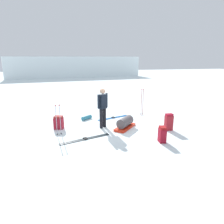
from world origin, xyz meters
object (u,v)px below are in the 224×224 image
object	(u,v)px
backpack_large_dark	(169,122)
ski_poles_planted_far	(58,119)
ski_poles_planted_near	(142,101)
backpack_small_spare	(162,135)
sleeping_mat_rolled	(87,118)
skier_standing	(103,106)
ski_pair_near	(85,139)
ski_pair_far	(113,118)
backpack_bright	(59,123)
gear_sled	(125,123)

from	to	relation	value
backpack_large_dark	ski_poles_planted_far	xyz separation A→B (m)	(-4.42, 0.45, 0.34)
ski_poles_planted_near	backpack_large_dark	bearing A→B (deg)	-84.56
backpack_large_dark	backpack_small_spare	xyz separation A→B (m)	(-0.83, -1.06, -0.06)
sleeping_mat_rolled	ski_poles_planted_far	bearing A→B (deg)	-124.72
skier_standing	backpack_small_spare	bearing A→B (deg)	-48.98
skier_standing	ski_pair_near	bearing A→B (deg)	-128.05
ski_pair_near	ski_pair_far	size ratio (longest dim) A/B	1.15
ski_pair_far	ski_poles_planted_far	xyz separation A→B (m)	(-2.59, -1.77, 0.67)
skier_standing	backpack_bright	bearing A→B (deg)	171.89
skier_standing	ski_poles_planted_far	xyz separation A→B (m)	(-1.83, -0.50, -0.27)
backpack_bright	backpack_small_spare	world-z (taller)	backpack_small_spare
sleeping_mat_rolled	backpack_large_dark	bearing A→B (deg)	-36.00
skier_standing	ski_pair_near	xyz separation A→B (m)	(-0.89, -1.13, -0.94)
backpack_small_spare	ski_poles_planted_far	xyz separation A→B (m)	(-3.58, 1.52, 0.40)
backpack_bright	backpack_small_spare	size ratio (longest dim) A/B	0.97
backpack_bright	ski_poles_planted_near	bearing A→B (deg)	15.80
skier_standing	backpack_large_dark	world-z (taller)	skier_standing
ski_pair_near	backpack_small_spare	xyz separation A→B (m)	(2.64, -0.88, 0.27)
ski_pair_near	backpack_large_dark	distance (m)	3.50
ski_poles_planted_near	sleeping_mat_rolled	bearing A→B (deg)	-177.58
ski_pair_near	ski_poles_planted_far	distance (m)	1.31
skier_standing	backpack_bright	distance (m)	1.99
ski_poles_planted_far	backpack_bright	bearing A→B (deg)	91.77
ski_pair_near	ski_pair_far	distance (m)	2.92
skier_standing	backpack_bright	size ratio (longest dim) A/B	3.03
ski_pair_near	backpack_large_dark	size ratio (longest dim) A/B	2.75
gear_sled	ski_poles_planted_far	bearing A→B (deg)	-176.28
ski_poles_planted_near	sleeping_mat_rolled	distance (m)	2.99
backpack_small_spare	ski_poles_planted_far	size ratio (longest dim) A/B	0.47
ski_pair_far	backpack_bright	world-z (taller)	backpack_bright
ski_poles_planted_near	ski_poles_planted_far	world-z (taller)	ski_poles_planted_near
ski_pair_far	backpack_large_dark	world-z (taller)	backpack_large_dark
backpack_bright	ski_pair_near	bearing A→B (deg)	-55.42
backpack_bright	ski_poles_planted_near	world-z (taller)	ski_poles_planted_near
skier_standing	sleeping_mat_rolled	bearing A→B (deg)	112.66
ski_pair_near	gear_sled	distance (m)	1.97
backpack_bright	gear_sled	distance (m)	2.81
backpack_large_dark	ski_pair_near	bearing A→B (deg)	-177.04
backpack_bright	ski_poles_planted_near	size ratio (longest dim) A/B	0.41
ski_pair_near	ski_poles_planted_far	bearing A→B (deg)	146.07
backpack_large_dark	backpack_small_spare	world-z (taller)	backpack_large_dark
ski_pair_near	backpack_bright	size ratio (longest dim) A/B	3.44
skier_standing	backpack_small_spare	world-z (taller)	skier_standing
ski_pair_near	gear_sled	world-z (taller)	gear_sled
ski_pair_near	ski_poles_planted_near	xyz separation A→B (m)	(3.25, 2.59, 0.75)
ski_pair_near	ski_pair_far	xyz separation A→B (m)	(1.65, 2.40, 0.00)
ski_pair_far	backpack_bright	size ratio (longest dim) A/B	2.99
sleeping_mat_rolled	backpack_small_spare	bearing A→B (deg)	-55.39
ski_pair_near	backpack_large_dark	world-z (taller)	backpack_large_dark
backpack_bright	ski_poles_planted_far	distance (m)	0.87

